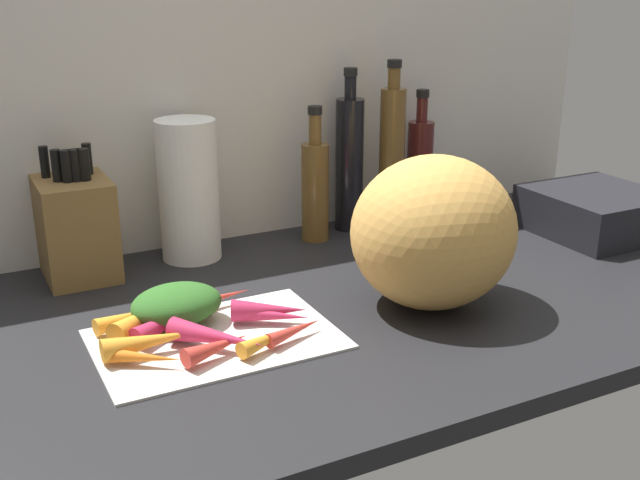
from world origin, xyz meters
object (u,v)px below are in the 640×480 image
object	(u,v)px
carrot_0	(144,357)
carrot_11	(217,347)
carrot_8	(205,301)
carrot_3	(217,337)
carrot_5	(135,316)
cutting_board	(216,338)
carrot_6	(269,310)
bottle_2	(392,155)
carrot_10	(275,316)
winter_squash	(433,232)
carrot_7	(270,338)
carrot_2	(295,330)
carrot_4	(177,316)
carrot_1	(152,341)
paper_towel_roll	(189,190)
carrot_9	(146,316)
knife_block	(75,225)
bottle_1	(349,162)
dish_rack	(597,212)
bottle_0	(315,188)
bottle_3	(420,167)

from	to	relation	value
carrot_0	carrot_11	world-z (taller)	carrot_11
carrot_8	carrot_0	bearing A→B (deg)	-134.39
carrot_3	carrot_5	xyz separation A→B (cm)	(-8.28, 13.13, -0.46)
cutting_board	carrot_8	size ratio (longest dim) A/B	2.13
carrot_6	bottle_2	size ratio (longest dim) A/B	0.33
carrot_10	winter_squash	xyz separation A→B (cm)	(26.32, -3.25, 10.33)
carrot_7	bottle_2	bearing A→B (deg)	41.82
carrot_2	carrot_4	bearing A→B (deg)	139.78
carrot_2	carrot_8	size ratio (longest dim) A/B	0.62
carrot_1	carrot_8	size ratio (longest dim) A/B	0.85
carrot_3	carrot_6	size ratio (longest dim) A/B	1.27
carrot_0	carrot_10	distance (cm)	21.51
paper_towel_roll	carrot_10	bearing A→B (deg)	-87.57
carrot_5	carrot_6	xyz separation A→B (cm)	(18.61, -8.16, 0.45)
carrot_10	carrot_11	xyz separation A→B (cm)	(-11.49, -5.96, 0.17)
carrot_5	paper_towel_roll	size ratio (longest dim) A/B	0.48
cutting_board	carrot_5	world-z (taller)	carrot_5
cutting_board	carrot_1	bearing A→B (deg)	-175.09
carrot_1	carrot_11	distance (cm)	9.33
carrot_9	carrot_11	xyz separation A→B (cm)	(6.22, -13.74, -0.33)
carrot_2	carrot_4	world-z (taller)	carrot_4
cutting_board	carrot_10	size ratio (longest dim) A/B	3.34
cutting_board	knife_block	bearing A→B (deg)	109.25
carrot_11	carrot_1	bearing A→B (deg)	145.44
carrot_4	carrot_9	world-z (taller)	carrot_9
carrot_2	carrot_5	world-z (taller)	carrot_5
carrot_9	bottle_2	xyz separation A→B (cm)	(59.90, 26.70, 12.93)
carrot_8	bottle_1	size ratio (longest dim) A/B	0.49
carrot_4	carrot_11	bearing A→B (deg)	-81.18
carrot_2	carrot_4	distance (cm)	18.37
carrot_10	dish_rack	xyz separation A→B (cm)	(78.28, 11.43, 2.40)
carrot_5	cutting_board	bearing A→B (deg)	-44.05
carrot_5	knife_block	xyz separation A→B (cm)	(-3.20, 27.15, 7.08)
carrot_4	carrot_5	bearing A→B (deg)	151.02
carrot_7	carrot_11	distance (cm)	7.81
bottle_0	bottle_3	distance (cm)	27.20
carrot_2	carrot_5	size ratio (longest dim) A/B	0.80
carrot_0	bottle_3	xyz separation A→B (cm)	(72.38, 41.02, 9.60)
bottle_0	knife_block	bearing A→B (deg)	177.21
carrot_6	winter_squash	world-z (taller)	winter_squash
carrot_4	carrot_6	distance (cm)	13.91
carrot_8	dish_rack	size ratio (longest dim) A/B	0.67
carrot_5	carrot_8	size ratio (longest dim) A/B	0.78
carrot_5	winter_squash	distance (cm)	48.17
carrot_7	dish_rack	bearing A→B (deg)	12.39
carrot_5	carrot_8	bearing A→B (deg)	2.91
carrot_7	winter_squash	size ratio (longest dim) A/B	0.41
bottle_2	carrot_7	bearing A→B (deg)	-138.18
carrot_0	carrot_5	size ratio (longest dim) A/B	0.82
winter_squash	carrot_10	bearing A→B (deg)	172.97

